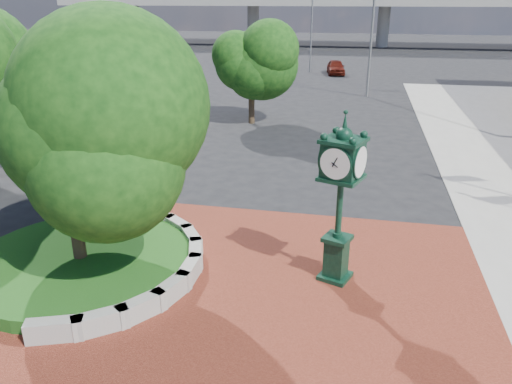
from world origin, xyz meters
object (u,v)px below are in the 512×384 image
object	(u,v)px
post_clock	(340,193)
street_lamp_far	(314,17)
street_lamp_near	(377,15)
parked_car	(336,67)

from	to	relation	value
post_clock	street_lamp_far	bearing A→B (deg)	96.67
post_clock	street_lamp_near	bearing A→B (deg)	87.76
post_clock	street_lamp_far	size ratio (longest dim) A/B	0.51
post_clock	street_lamp_near	size ratio (longest dim) A/B	0.45
post_clock	street_lamp_far	xyz separation A→B (m)	(-4.63, 39.58, 2.75)
post_clock	street_lamp_near	xyz separation A→B (m)	(1.06, 27.21, 3.40)
parked_car	street_lamp_near	world-z (taller)	street_lamp_near
post_clock	parked_car	world-z (taller)	post_clock
street_lamp_near	parked_car	bearing A→B (deg)	105.83
parked_car	street_lamp_far	world-z (taller)	street_lamp_far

